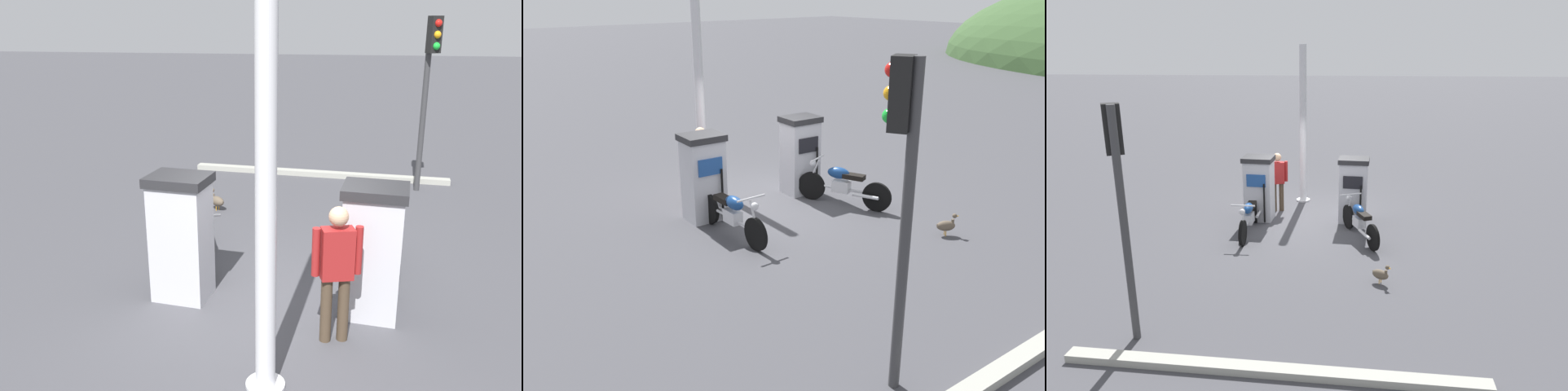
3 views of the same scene
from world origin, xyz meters
TOP-DOWN VIEW (x-y plane):
  - ground_plane at (0.00, 0.00)m, footprint 120.00×120.00m
  - fuel_pump_near at (-0.08, -1.22)m, footprint 0.73×0.82m
  - fuel_pump_far at (-0.08, 1.22)m, footprint 0.71×0.81m
  - motorcycle_near_pump at (0.97, -1.30)m, footprint 2.11×0.56m
  - motorcycle_far_pump at (1.08, 1.36)m, footprint 1.93×0.91m
  - attendant_person at (-0.77, -0.83)m, footprint 0.30×0.57m
  - wandering_duck at (3.40, 1.72)m, footprint 0.33×0.39m
  - roadside_traffic_light at (5.48, -2.28)m, footprint 0.39×0.31m
  - canopy_support_pole at (-1.76, -0.21)m, footprint 0.40×0.40m
  - road_edge_kerb at (6.28, 0.00)m, footprint 0.53×6.07m

SIDE VIEW (x-z plane):
  - ground_plane at x=0.00m, z-range 0.00..0.00m
  - road_edge_kerb at x=6.28m, z-range 0.00..0.12m
  - wandering_duck at x=3.40m, z-range -0.01..0.41m
  - motorcycle_near_pump at x=0.97m, z-range -0.02..0.91m
  - motorcycle_far_pump at x=1.08m, z-range -0.01..0.93m
  - fuel_pump_near at x=-0.08m, z-range 0.01..1.70m
  - fuel_pump_far at x=-0.08m, z-range 0.01..1.70m
  - attendant_person at x=-0.77m, z-range 0.12..1.75m
  - canopy_support_pole at x=-1.76m, z-range -0.08..4.36m
  - roadside_traffic_light at x=5.48m, z-range 0.67..4.33m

